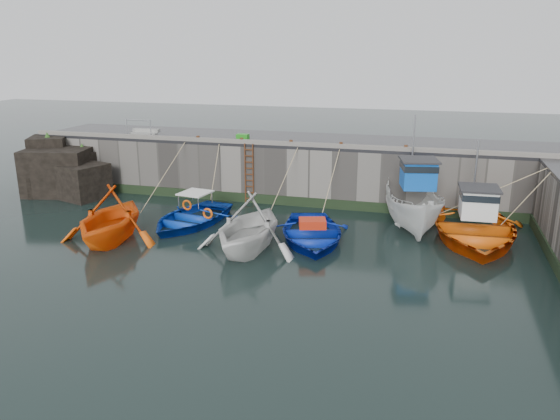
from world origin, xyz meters
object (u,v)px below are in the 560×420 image
(bollard_d, at_px, (341,145))
(boat_far_orange, at_px, (474,228))
(ladder, at_px, (249,174))
(bollard_a, at_px, (198,138))
(bollard_c, at_px, (291,143))
(boat_near_blue, at_px, (191,224))
(boat_far_white, at_px, (414,206))
(bollard_b, at_px, (242,140))
(bollard_e, at_px, (406,148))
(boat_near_white, at_px, (112,240))
(boat_near_navy, at_px, (311,240))
(fish_crate, at_px, (243,137))
(boat_near_blacktrim, at_px, (249,250))

(bollard_d, bearing_deg, boat_far_orange, -26.31)
(ladder, bearing_deg, bollard_a, 173.62)
(boat_far_orange, relative_size, bollard_c, 26.96)
(boat_near_blue, distance_m, bollard_a, 5.81)
(boat_far_white, distance_m, bollard_b, 9.68)
(bollard_c, relative_size, bollard_e, 1.00)
(boat_far_white, xyz_separation_m, boat_far_orange, (2.61, -0.86, -0.53))
(boat_far_orange, bearing_deg, boat_far_white, 159.14)
(boat_far_orange, xyz_separation_m, bollard_b, (-11.73, 3.18, 2.81))
(boat_near_white, height_order, boat_near_blue, boat_near_white)
(boat_near_navy, relative_size, bollard_d, 19.63)
(bollard_b, bearing_deg, boat_near_navy, -46.70)
(boat_near_blue, distance_m, bollard_c, 6.74)
(boat_near_white, height_order, bollard_b, bollard_b)
(fish_crate, bearing_deg, boat_near_blue, -96.83)
(bollard_d, bearing_deg, bollard_e, 0.00)
(bollard_a, relative_size, bollard_b, 1.00)
(boat_near_navy, xyz_separation_m, bollard_a, (-7.47, 5.27, 3.30))
(bollard_d, bearing_deg, boat_near_white, -138.53)
(boat_near_navy, height_order, fish_crate, fish_crate)
(boat_near_blacktrim, distance_m, bollard_e, 9.75)
(boat_near_blacktrim, xyz_separation_m, boat_far_orange, (8.96, 3.99, 0.49))
(ladder, relative_size, fish_crate, 4.92)
(ladder, xyz_separation_m, bollard_c, (2.20, 0.34, 1.71))
(bollard_e, bearing_deg, bollard_c, 180.00)
(ladder, distance_m, boat_far_white, 8.87)
(bollard_b, height_order, bollard_e, same)
(boat_near_navy, xyz_separation_m, bollard_c, (-2.27, 5.27, 3.30))
(bollard_b, relative_size, bollard_e, 1.00)
(fish_crate, height_order, bollard_e, fish_crate)
(bollard_c, bearing_deg, ladder, -171.33)
(ladder, bearing_deg, boat_near_white, -117.69)
(boat_near_blacktrim, height_order, bollard_c, bollard_c)
(bollard_b, height_order, bollard_c, same)
(boat_far_white, relative_size, bollard_a, 23.36)
(boat_far_white, xyz_separation_m, bollard_b, (-9.12, 2.32, 2.28))
(bollard_b, bearing_deg, boat_near_blue, -102.65)
(boat_near_white, distance_m, boat_near_blue, 3.84)
(boat_near_blacktrim, relative_size, bollard_e, 18.36)
(fish_crate, bearing_deg, boat_near_white, -108.72)
(ladder, height_order, boat_near_white, ladder)
(bollard_b, bearing_deg, boat_near_white, -113.56)
(ladder, relative_size, bollard_b, 11.43)
(bollard_e, bearing_deg, boat_far_orange, -44.55)
(boat_near_blue, xyz_separation_m, bollard_c, (3.72, 4.55, 3.30))
(boat_far_orange, xyz_separation_m, bollard_a, (-14.23, 3.18, 2.81))
(fish_crate, xyz_separation_m, bollard_b, (0.30, -1.02, -0.02))
(boat_far_orange, bearing_deg, bollard_b, 162.21)
(ladder, xyz_separation_m, boat_far_white, (8.62, -1.98, -0.57))
(bollard_b, distance_m, bollard_e, 8.50)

